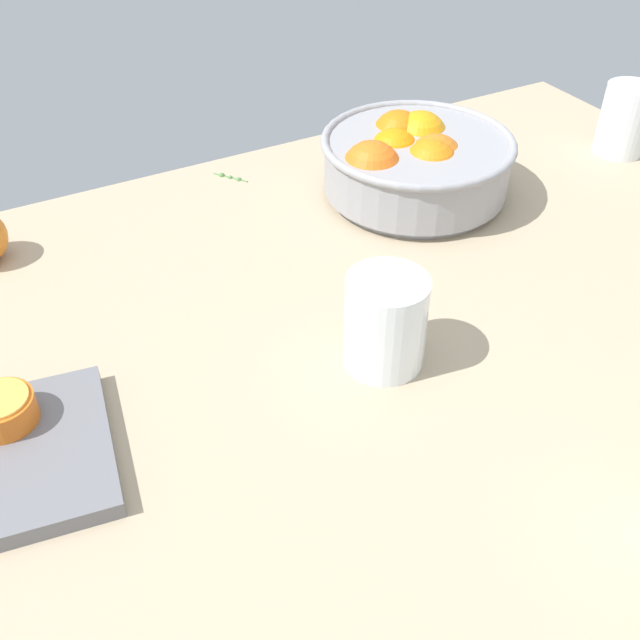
{
  "coord_description": "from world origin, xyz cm",
  "views": [
    {
      "loc": [
        -33.73,
        -51.6,
        55.47
      ],
      "look_at": [
        -3.91,
        2.97,
        4.57
      ],
      "focal_mm": 41.41,
      "sensor_mm": 36.0,
      "label": 1
    }
  ],
  "objects_px": {
    "fruit_bowl": "(414,162)",
    "juice_glass": "(385,326)",
    "second_glass": "(624,123)",
    "orange_half_0": "(2,410)"
  },
  "relations": [
    {
      "from": "fruit_bowl",
      "to": "juice_glass",
      "type": "height_order",
      "value": "same"
    },
    {
      "from": "fruit_bowl",
      "to": "second_glass",
      "type": "relative_size",
      "value": 2.53
    },
    {
      "from": "juice_glass",
      "to": "second_glass",
      "type": "distance_m",
      "value": 0.66
    },
    {
      "from": "fruit_bowl",
      "to": "second_glass",
      "type": "bearing_deg",
      "value": -6.83
    },
    {
      "from": "juice_glass",
      "to": "orange_half_0",
      "type": "distance_m",
      "value": 0.39
    },
    {
      "from": "fruit_bowl",
      "to": "juice_glass",
      "type": "bearing_deg",
      "value": -129.05
    },
    {
      "from": "second_glass",
      "to": "orange_half_0",
      "type": "xyz_separation_m",
      "value": [
        -1.0,
        -0.16,
        -0.01
      ]
    },
    {
      "from": "juice_glass",
      "to": "orange_half_0",
      "type": "bearing_deg",
      "value": 167.55
    },
    {
      "from": "second_glass",
      "to": "fruit_bowl",
      "type": "bearing_deg",
      "value": 173.17
    },
    {
      "from": "fruit_bowl",
      "to": "juice_glass",
      "type": "relative_size",
      "value": 2.58
    }
  ]
}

